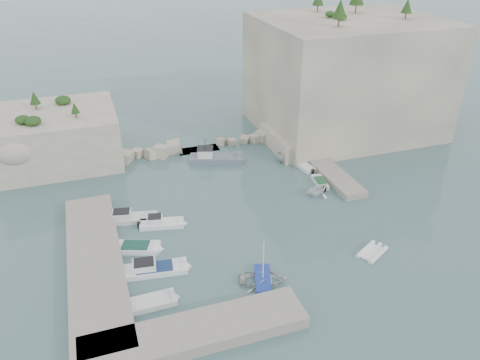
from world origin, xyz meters
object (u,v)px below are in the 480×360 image
object	(u,v)px
motorboat_c	(136,250)
tender_east_b	(320,184)
inflatable_dinghy	(372,253)
tender_east_d	(289,160)
rowboat	(263,282)
work_boat	(216,161)
motorboat_d	(155,272)
motorboat_a	(131,221)
tender_east_a	(317,194)
motorboat_b	(162,226)
motorboat_e	(153,304)
tender_east_c	(303,167)

from	to	relation	value
motorboat_c	tender_east_b	distance (m)	24.79
inflatable_dinghy	tender_east_d	size ratio (longest dim) A/B	0.81
rowboat	work_boat	distance (m)	25.64
tender_east_d	motorboat_d	bearing A→B (deg)	112.57
motorboat_d	tender_east_b	bearing A→B (deg)	31.68
motorboat_a	tender_east_d	size ratio (longest dim) A/B	1.43
tender_east_d	work_boat	world-z (taller)	work_boat
tender_east_a	work_boat	distance (m)	15.61
motorboat_c	inflatable_dinghy	xyz separation A→B (m)	(22.29, -8.27, 0.00)
rowboat	tender_east_a	bearing A→B (deg)	-25.30
motorboat_d	motorboat_c	bearing A→B (deg)	114.25
tender_east_a	rowboat	bearing A→B (deg)	118.94
motorboat_c	inflatable_dinghy	bearing A→B (deg)	-0.25
motorboat_c	tender_east_a	bearing A→B (deg)	30.46
rowboat	tender_east_b	distance (m)	20.23
motorboat_b	tender_east_b	world-z (taller)	motorboat_b
inflatable_dinghy	motorboat_c	bearing A→B (deg)	130.40
inflatable_dinghy	tender_east_b	xyz separation A→B (m)	(1.71, 14.51, 0.00)
tender_east_b	motorboat_e	bearing A→B (deg)	131.19
motorboat_e	tender_east_b	xyz separation A→B (m)	(23.71, 14.56, 0.00)
motorboat_e	motorboat_a	bearing A→B (deg)	89.35
motorboat_c	motorboat_e	size ratio (longest dim) A/B	1.17
tender_east_c	tender_east_d	xyz separation A→B (m)	(-0.79, 2.83, 0.00)
motorboat_b	work_boat	world-z (taller)	work_boat
motorboat_c	tender_east_c	bearing A→B (deg)	45.02
motorboat_e	rowboat	size ratio (longest dim) A/B	1.03
motorboat_b	rowboat	bearing A→B (deg)	-47.67
work_boat	tender_east_c	bearing A→B (deg)	-9.40
tender_east_a	inflatable_dinghy	bearing A→B (deg)	161.42
motorboat_c	tender_east_a	xyz separation A→B (m)	(22.45, 4.10, 0.00)
motorboat_b	tender_east_d	bearing A→B (deg)	39.94
rowboat	work_boat	world-z (taller)	work_boat
inflatable_dinghy	tender_east_a	xyz separation A→B (m)	(0.16, 12.37, 0.00)
tender_east_b	tender_east_d	distance (m)	7.80
motorboat_a	motorboat_b	size ratio (longest dim) A/B	1.25
motorboat_e	inflatable_dinghy	xyz separation A→B (m)	(22.00, 0.05, 0.00)
tender_east_a	tender_east_d	bearing A→B (deg)	-22.51
tender_east_a	tender_east_d	xyz separation A→B (m)	(0.81, 9.90, 0.00)
tender_east_d	work_boat	xyz separation A→B (m)	(-9.96, 2.75, 0.00)
motorboat_d	tender_east_d	size ratio (longest dim) A/B	1.50
tender_east_c	rowboat	bearing A→B (deg)	136.33
motorboat_e	tender_east_b	distance (m)	27.83
rowboat	motorboat_a	bearing A→B (deg)	53.52
motorboat_c	rowboat	bearing A→B (deg)	-19.95
motorboat_b	work_boat	bearing A→B (deg)	65.09
rowboat	tender_east_c	bearing A→B (deg)	-16.54
motorboat_b	motorboat_e	world-z (taller)	motorboat_b
tender_east_b	motorboat_b	bearing A→B (deg)	107.45
motorboat_c	rowboat	world-z (taller)	rowboat
motorboat_b	tender_east_d	world-z (taller)	tender_east_d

